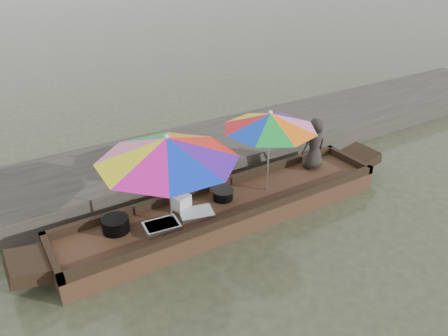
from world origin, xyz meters
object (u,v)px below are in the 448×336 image
tray_crayfish (162,226)px  charcoal_grill (223,195)px  cooking_pot (116,225)px  supply_bag (182,202)px  umbrella_stern (268,152)px  boat_hull (227,211)px  umbrella_bow (169,180)px  vendor (314,144)px  tray_scallop (196,213)px

tray_crayfish → charcoal_grill: size_ratio=1.55×
cooking_pot → charcoal_grill: (1.95, -0.08, -0.03)m
supply_bag → charcoal_grill: bearing=-7.6°
supply_bag → umbrella_stern: (1.63, -0.25, 0.65)m
umbrella_stern → boat_hull: bearing=180.0°
charcoal_grill → boat_hull: bearing=-93.3°
supply_bag → cooking_pot: bearing=-179.0°
boat_hull → tray_crayfish: 1.33m
supply_bag → tray_crayfish: bearing=-146.7°
boat_hull → umbrella_bow: bearing=180.0°
cooking_pot → umbrella_bow: (0.87, -0.23, 0.66)m
supply_bag → vendor: 2.98m
tray_scallop → umbrella_stern: (1.51, 0.04, 0.74)m
vendor → cooking_pot: bearing=0.6°
umbrella_bow → supply_bag: bearing=39.0°
supply_bag → vendor: bearing=-0.4°
charcoal_grill → umbrella_bow: (-1.08, -0.15, 0.69)m
umbrella_bow → umbrella_stern: same height
boat_hull → vendor: 2.32m
vendor → boat_hull: bearing=6.7°
tray_scallop → charcoal_grill: (0.65, 0.19, 0.05)m
supply_bag → umbrella_bow: size_ratio=0.13×
supply_bag → tray_scallop: bearing=-67.8°
boat_hull → vendor: vendor is taller
charcoal_grill → supply_bag: supply_bag is taller
cooking_pot → charcoal_grill: bearing=-2.4°
tray_crayfish → umbrella_bow: size_ratio=0.25×
tray_crayfish → cooking_pot: bearing=152.2°
tray_crayfish → umbrella_stern: 2.29m
umbrella_stern → charcoal_grill: bearing=170.0°
boat_hull → tray_scallop: 0.67m
boat_hull → supply_bag: bearing=161.6°
tray_scallop → vendor: vendor is taller
tray_scallop → supply_bag: bearing=112.2°
boat_hull → tray_scallop: size_ratio=10.82×
vendor → tray_scallop: bearing=6.2°
charcoal_grill → umbrella_stern: 1.11m
umbrella_bow → tray_crayfish: bearing=-155.7°
tray_scallop → umbrella_bow: bearing=174.3°
cooking_pot → supply_bag: 1.18m
cooking_pot → vendor: (4.14, -0.00, 0.42)m
tray_scallop → umbrella_stern: size_ratio=0.34×
tray_crayfish → vendor: vendor is taller
tray_scallop → umbrella_bow: 0.86m
cooking_pot → tray_crayfish: size_ratio=0.77×
supply_bag → umbrella_bow: umbrella_bow is taller
boat_hull → charcoal_grill: size_ratio=16.83×
vendor → umbrella_stern: bearing=10.5°
umbrella_bow → cooking_pot: bearing=165.0°
charcoal_grill → supply_bag: (-0.77, 0.10, 0.05)m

